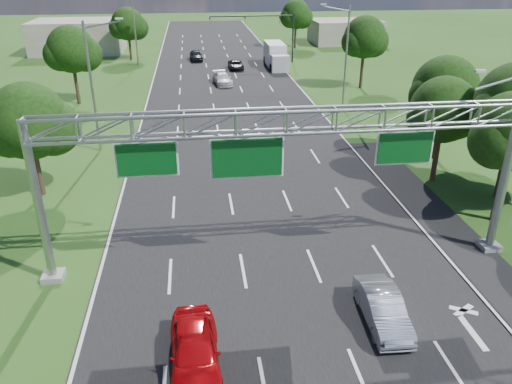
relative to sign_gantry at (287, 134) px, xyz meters
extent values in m
plane|color=#264E17|center=(-0.33, 18.00, -6.89)|extent=(220.00, 220.00, 0.00)
cube|color=black|center=(-0.33, 18.00, -6.89)|extent=(18.00, 180.00, 0.02)
cube|color=black|center=(9.87, 2.00, -6.89)|extent=(3.00, 30.00, 0.02)
cube|color=gray|center=(11.17, 0.00, -6.74)|extent=(1.00, 1.00, 0.30)
cylinder|color=gray|center=(11.17, 0.00, -2.89)|extent=(0.44, 0.44, 8.00)
cube|color=gray|center=(-11.33, 0.00, -6.74)|extent=(1.00, 1.00, 0.30)
cylinder|color=gray|center=(-11.33, 0.00, -2.89)|extent=(0.40, 0.40, 8.00)
cylinder|color=gray|center=(9.97, 0.00, 2.11)|extent=(2.54, 0.12, 0.79)
cube|color=beige|center=(8.77, 0.00, 2.61)|extent=(0.50, 0.22, 0.12)
cube|color=white|center=(-6.33, -0.02, -0.89)|extent=(2.80, 0.05, 1.70)
cube|color=#084617|center=(-6.33, -0.08, -0.89)|extent=(2.62, 0.05, 1.52)
cube|color=white|center=(-1.83, -0.02, -1.04)|extent=(3.40, 0.05, 2.00)
cube|color=#084617|center=(-1.83, -0.08, -1.04)|extent=(3.22, 0.05, 1.82)
cube|color=white|center=(5.67, -0.02, -0.89)|extent=(2.80, 0.05, 1.70)
cube|color=#084617|center=(5.67, -0.08, -0.89)|extent=(2.62, 0.05, 1.52)
cylinder|color=black|center=(10.67, 53.00, -3.39)|extent=(0.24, 0.24, 7.00)
cylinder|color=black|center=(4.67, 53.00, -0.29)|extent=(12.00, 0.18, 0.18)
imported|color=black|center=(-1.33, 53.00, -0.84)|extent=(0.18, 0.22, 1.10)
imported|color=black|center=(3.67, 53.00, -0.84)|extent=(0.18, 0.22, 1.10)
imported|color=black|center=(8.67, 53.00, -0.84)|extent=(0.18, 0.22, 1.10)
cylinder|color=gray|center=(-11.83, 18.00, -1.89)|extent=(0.20, 0.20, 10.00)
cylinder|color=gray|center=(-10.53, 18.00, 2.81)|extent=(2.78, 0.12, 0.60)
cube|color=beige|center=(-9.23, 18.00, 3.21)|extent=(0.55, 0.22, 0.12)
cylinder|color=gray|center=(-11.83, 53.00, -1.89)|extent=(0.20, 0.20, 10.00)
cylinder|color=gray|center=(11.17, 28.00, -1.89)|extent=(0.20, 0.20, 10.00)
cylinder|color=gray|center=(9.87, 28.00, 2.81)|extent=(2.78, 0.12, 0.60)
cube|color=beige|center=(8.57, 28.00, 3.21)|extent=(0.55, 0.22, 0.12)
cylinder|color=#2D2116|center=(13.17, 3.00, -5.02)|extent=(0.36, 0.36, 3.74)
sphere|color=black|center=(12.18, 2.70, -1.83)|extent=(3.08, 3.08, 3.08)
cylinder|color=#2D2116|center=(15.17, 6.00, -4.80)|extent=(0.36, 0.36, 4.18)
sphere|color=black|center=(14.04, 5.70, -1.21)|extent=(3.50, 3.50, 3.50)
cylinder|color=#2D2116|center=(12.17, 9.00, -5.24)|extent=(0.36, 0.36, 3.30)
sphere|color=black|center=(12.17, 9.00, -1.83)|extent=(4.40, 4.40, 4.40)
sphere|color=black|center=(13.27, 9.40, -2.38)|extent=(3.30, 3.30, 3.30)
sphere|color=black|center=(11.18, 8.70, -2.27)|extent=(3.08, 3.08, 3.08)
cylinder|color=#2D2116|center=(14.17, 13.00, -5.13)|extent=(0.36, 0.36, 3.52)
sphere|color=black|center=(14.17, 13.00, -1.45)|extent=(4.80, 4.80, 4.80)
sphere|color=black|center=(15.37, 13.40, -2.05)|extent=(3.60, 3.60, 3.60)
sphere|color=black|center=(13.09, 12.70, -1.93)|extent=(3.36, 3.36, 3.36)
cylinder|color=#2D2116|center=(-14.33, 10.00, -5.35)|extent=(0.36, 0.36, 3.08)
sphere|color=black|center=(-14.33, 10.00, -1.89)|extent=(4.80, 4.80, 4.80)
sphere|color=black|center=(-13.13, 10.40, -2.49)|extent=(3.60, 3.60, 3.60)
sphere|color=black|center=(-15.41, 9.70, -2.37)|extent=(3.36, 3.36, 3.36)
cylinder|color=#2D2116|center=(-16.33, 33.00, -5.02)|extent=(0.36, 0.36, 3.74)
sphere|color=black|center=(-16.33, 33.00, -1.23)|extent=(4.80, 4.80, 4.80)
sphere|color=black|center=(-15.13, 33.40, -1.83)|extent=(3.60, 3.60, 3.60)
sphere|color=black|center=(-17.41, 32.70, -1.71)|extent=(3.36, 3.36, 3.36)
cylinder|color=#2D2116|center=(-13.33, 58.00, -5.24)|extent=(0.36, 0.36, 3.30)
sphere|color=black|center=(-13.33, 58.00, -1.67)|extent=(4.80, 4.80, 4.80)
sphere|color=black|center=(-12.13, 58.40, -2.27)|extent=(3.60, 3.60, 3.60)
sphere|color=black|center=(-14.41, 57.70, -2.15)|extent=(3.36, 3.36, 3.36)
cylinder|color=#2D2116|center=(15.67, 36.00, -4.91)|extent=(0.36, 0.36, 3.96)
sphere|color=black|center=(15.67, 36.00, -1.01)|extent=(4.80, 4.80, 4.80)
sphere|color=black|center=(16.87, 36.40, -1.61)|extent=(3.60, 3.60, 3.60)
sphere|color=black|center=(14.59, 35.70, -1.49)|extent=(3.36, 3.36, 3.36)
cylinder|color=#2D2116|center=(13.67, 66.00, -5.13)|extent=(0.36, 0.36, 3.52)
sphere|color=black|center=(13.67, 66.00, -1.45)|extent=(4.80, 4.80, 4.80)
sphere|color=black|center=(14.87, 66.40, -2.05)|extent=(3.60, 3.60, 3.60)
sphere|color=black|center=(12.59, 65.70, -1.93)|extent=(3.36, 3.36, 3.36)
cube|color=gray|center=(-22.33, 66.00, -4.39)|extent=(14.00, 10.00, 5.00)
cube|color=gray|center=(23.67, 70.00, -4.89)|extent=(12.00, 9.00, 4.00)
imported|color=#BC080D|center=(-4.57, -6.62, -6.10)|extent=(2.01, 4.69, 1.58)
imported|color=#9EA1A9|center=(3.35, -5.03, -6.19)|extent=(1.63, 4.31, 1.40)
imported|color=silver|center=(-0.55, 39.98, -6.21)|extent=(2.49, 4.91, 1.37)
imported|color=black|center=(1.88, 48.83, -6.30)|extent=(1.99, 4.28, 1.19)
imported|color=black|center=(-3.51, 56.14, -6.14)|extent=(2.07, 4.53, 1.51)
cube|color=silver|center=(7.67, 50.84, -5.22)|extent=(2.43, 6.07, 3.03)
cube|color=silver|center=(7.67, 46.59, -5.78)|extent=(2.33, 2.23, 2.22)
cylinder|color=black|center=(6.56, 46.80, -6.39)|extent=(0.35, 1.01, 1.01)
cylinder|color=black|center=(8.78, 46.80, -6.39)|extent=(0.35, 1.01, 1.01)
cylinder|color=black|center=(6.56, 52.86, -6.39)|extent=(0.35, 1.01, 1.01)
cylinder|color=black|center=(8.78, 52.86, -6.39)|extent=(0.35, 1.01, 1.01)
camera|label=1|loc=(-4.08, -21.19, 7.25)|focal=35.00mm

